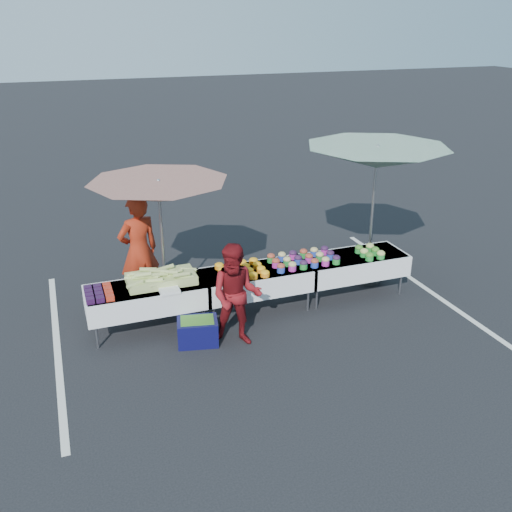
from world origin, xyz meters
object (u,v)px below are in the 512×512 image
object	(u,v)px
vendor	(139,251)
storage_bin	(198,331)
customer	(236,296)
umbrella_left	(159,192)
table_right	(353,264)
table_left	(147,296)
umbrella_right	(377,158)
table_center	(256,279)

from	to	relation	value
vendor	storage_bin	distance (m)	1.87
customer	umbrella_left	world-z (taller)	umbrella_left
table_right	vendor	size ratio (longest dim) A/B	0.96
table_left	table_right	distance (m)	3.60
storage_bin	vendor	bearing A→B (deg)	121.30
umbrella_right	storage_bin	world-z (taller)	umbrella_right
table_center	umbrella_right	bearing A→B (deg)	9.62
customer	umbrella_right	world-z (taller)	umbrella_right
table_left	customer	xyz separation A→B (m)	(1.18, -0.85, 0.21)
umbrella_left	table_left	bearing A→B (deg)	-124.95
table_right	table_center	bearing A→B (deg)	180.00
table_left	table_right	size ratio (longest dim) A/B	1.00
table_left	vendor	bearing A→B (deg)	86.07
vendor	customer	world-z (taller)	vendor
table_left	storage_bin	xyz separation A→B (m)	(0.62, -0.65, -0.38)
table_left	table_center	distance (m)	1.80
table_center	customer	bearing A→B (deg)	-126.09
table_center	storage_bin	size ratio (longest dim) A/B	2.74
table_center	storage_bin	distance (m)	1.40
table_left	vendor	world-z (taller)	vendor
table_left	customer	bearing A→B (deg)	-35.92
umbrella_left	storage_bin	xyz separation A→B (m)	(0.22, -1.23, -1.85)
table_left	vendor	xyz separation A→B (m)	(0.07, 0.96, 0.38)
table_right	storage_bin	xyz separation A→B (m)	(-2.98, -0.65, -0.38)
customer	umbrella_left	distance (m)	2.05
storage_bin	umbrella_left	bearing A→B (deg)	112.44
umbrella_right	storage_bin	size ratio (longest dim) A/B	3.78
customer	storage_bin	size ratio (longest dim) A/B	2.34
vendor	customer	bearing A→B (deg)	105.89
umbrella_left	customer	bearing A→B (deg)	-61.53
table_right	storage_bin	distance (m)	3.07
customer	table_left	bearing A→B (deg)	167.89
table_center	umbrella_right	size ratio (longest dim) A/B	0.72
table_center	umbrella_left	world-z (taller)	umbrella_left
vendor	customer	size ratio (longest dim) A/B	1.21
table_left	umbrella_left	size ratio (longest dim) A/B	0.82
vendor	storage_bin	bearing A→B (deg)	93.49
table_center	umbrella_left	size ratio (longest dim) A/B	0.82
customer	storage_bin	xyz separation A→B (m)	(-0.55, 0.20, -0.59)
table_left	umbrella_right	bearing A→B (deg)	5.49
customer	storage_bin	distance (m)	0.84
umbrella_left	umbrella_right	xyz separation A→B (m)	(3.76, -0.18, 0.27)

